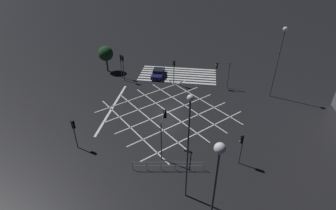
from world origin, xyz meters
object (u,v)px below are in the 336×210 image
traffic_light_se_main (121,61)px  traffic_light_median_south (174,68)px  traffic_light_ne_cross (74,128)px  traffic_light_median_north (163,125)px  traffic_light_se_cross (123,63)px  traffic_light_sw_main (222,69)px  street_lamp_far (189,134)px  street_tree_near (106,54)px  waiting_car (158,73)px  traffic_light_nw_main (241,143)px  street_lamp_west (281,47)px  street_lamp_east (215,181)px

traffic_light_se_main → traffic_light_median_south: (-8.51, 1.17, -0.04)m
traffic_light_ne_cross → traffic_light_median_north: size_ratio=0.77×
traffic_light_se_cross → traffic_light_median_south: 7.90m
traffic_light_sw_main → street_lamp_far: 21.32m
traffic_light_median_south → street_tree_near: bearing=-106.3°
traffic_light_ne_cross → traffic_light_se_main: (0.17, -17.13, 0.38)m
traffic_light_ne_cross → traffic_light_median_north: 9.22m
traffic_light_se_main → traffic_light_sw_main: (-15.60, 1.12, 0.16)m
traffic_light_se_cross → traffic_light_se_main: (0.61, -1.01, -0.18)m
traffic_light_sw_main → waiting_car: (10.00, -2.63, -2.45)m
street_tree_near → traffic_light_median_north: bearing=124.0°
traffic_light_sw_main → street_lamp_far: street_lamp_far is taller
traffic_light_se_cross → traffic_light_nw_main: traffic_light_se_cross is taller
traffic_light_nw_main → traffic_light_sw_main: 16.12m
traffic_light_median_north → street_tree_near: 22.51m
traffic_light_se_main → street_lamp_west: (-22.55, 2.78, 4.36)m
street_lamp_east → street_tree_near: (17.16, -29.30, -4.59)m
traffic_light_median_south → waiting_car: 4.55m
traffic_light_se_main → street_lamp_far: (-12.09, 21.83, 3.81)m
street_lamp_west → traffic_light_median_north: bearing=45.8°
street_lamp_west → waiting_car: size_ratio=2.40×
traffic_light_nw_main → traffic_light_median_south: (8.40, -16.02, 0.27)m
traffic_light_sw_main → waiting_car: 10.62m
waiting_car → traffic_light_nw_main: bearing=31.2°
street_lamp_east → street_tree_near: bearing=-59.6°
street_lamp_east → street_lamp_far: (1.79, -5.19, -1.03)m
street_lamp_east → traffic_light_ne_cross: bearing=-35.8°
traffic_light_median_south → traffic_light_se_cross: bearing=-91.1°
traffic_light_se_main → street_tree_near: 4.00m
traffic_light_nw_main → street_tree_near: bearing=-44.0°
traffic_light_se_cross → traffic_light_nw_main: size_ratio=1.20×
traffic_light_se_cross → traffic_light_se_main: bearing=-149.0°
traffic_light_se_main → waiting_car: bearing=15.1°
traffic_light_nw_main → street_lamp_far: (4.81, 4.64, 4.12)m
street_lamp_east → waiting_car: size_ratio=2.52×
traffic_light_median_south → street_lamp_east: (-5.38, 25.85, 4.88)m
street_lamp_east → waiting_car: (8.29, -28.53, -7.13)m
traffic_light_se_cross → street_tree_near: (3.88, -3.29, 0.07)m
street_tree_near → traffic_light_nw_main: bearing=136.0°
traffic_light_nw_main → waiting_car: traffic_light_nw_main is taller
traffic_light_se_main → traffic_light_sw_main: bearing=-4.1°
traffic_light_se_cross → waiting_car: bearing=116.8°
traffic_light_nw_main → traffic_light_se_main: size_ratio=0.89×
street_lamp_far → traffic_light_se_main: bearing=-61.0°
traffic_light_se_cross → street_lamp_east: (-13.28, 26.01, 4.66)m
traffic_light_sw_main → waiting_car: size_ratio=1.01×
traffic_light_median_south → street_tree_near: 12.28m
traffic_light_sw_main → traffic_light_se_main: bearing=-4.1°
street_lamp_west → waiting_car: 18.71m
traffic_light_median_north → street_tree_near: (12.60, -18.65, -0.20)m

